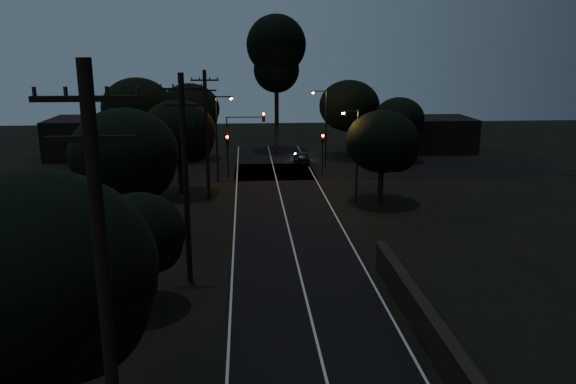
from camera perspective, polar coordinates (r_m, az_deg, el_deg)
road_surface at (r=46.33m, az=-0.68°, el=-0.79°), size 60.00×70.00×0.03m
utility_pole_near at (r=13.30m, az=-17.90°, el=-12.82°), size 2.20×0.30×12.00m
utility_pole_mid at (r=29.37m, az=-10.38°, el=1.53°), size 2.20×0.30×11.00m
utility_pole_far at (r=46.08m, az=-8.27°, el=5.93°), size 2.20×0.30×10.50m
tree_left_a at (r=17.63m, az=-23.73°, el=-8.16°), size 7.05×7.05×8.92m
tree_left_b at (r=27.24m, az=-14.69°, el=-4.27°), size 4.45×4.45×5.65m
tree_left_c at (r=36.71m, az=-15.94°, el=3.48°), size 6.80×6.80×8.59m
tree_left_d at (r=48.17m, az=-10.84°, el=5.84°), size 6.32×6.32×8.02m
tree_far_nw at (r=63.98m, az=-9.75°, el=8.19°), size 6.64×6.64×8.41m
tree_far_w at (r=60.64m, az=-14.85°, el=8.13°), size 7.27×7.27×9.26m
tree_far_ne at (r=64.83m, az=6.48°, el=8.55°), size 6.88×6.88×8.70m
tree_far_e at (r=63.21m, az=11.40°, el=7.20°), size 5.50×5.50×6.98m
tree_right_a at (r=45.36m, az=9.85°, el=4.90°), size 5.86×5.86×7.45m
tall_pine at (r=68.60m, az=-1.19°, el=13.95°), size 7.07×7.07×16.08m
building_left at (r=68.42m, az=-18.92°, el=5.27°), size 10.00×8.00×4.40m
building_right at (r=71.05m, az=14.51°, el=5.74°), size 9.00×7.00×4.00m
signal_left at (r=54.31m, az=-6.16°, el=4.45°), size 0.28×0.35×4.10m
signal_right at (r=54.80m, az=3.53°, el=4.59°), size 0.28×0.35×4.10m
signal_mast at (r=54.05m, az=-4.41°, el=6.05°), size 3.70×0.35×6.25m
streetlight_a at (r=52.09m, az=-7.06°, el=6.00°), size 1.66×0.26×8.00m
streetlight_b at (r=58.56m, az=3.70°, el=7.00°), size 1.66×0.26×8.00m
streetlight_c at (r=45.04m, az=6.84°, el=4.32°), size 1.46×0.26×7.50m
car at (r=60.89m, az=1.42°, el=3.55°), size 1.69×4.03×1.36m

